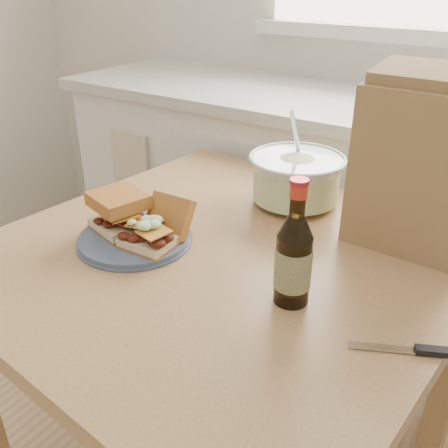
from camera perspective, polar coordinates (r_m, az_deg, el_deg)
The scene contains 9 objects.
cabinet_run at distance 1.91m, azimuth 16.80°, elevation -0.87°, with size 2.50×0.64×0.94m.
dining_table at distance 1.14m, azimuth -0.03°, elevation -8.13°, with size 1.05×1.05×0.80m.
plate at distance 1.13m, azimuth -10.14°, elevation -1.64°, with size 0.25×0.25×0.02m, color #44546E.
sandwich_left at distance 1.14m, azimuth -11.88°, elevation 1.45°, with size 0.14×0.13×0.09m.
sandwich_right at distance 1.08m, azimuth -7.74°, elevation -0.45°, with size 0.11×0.15×0.09m.
coleslaw_bowl at distance 1.28m, azimuth 8.20°, elevation 4.93°, with size 0.24×0.24×0.24m.
beer_bottle at distance 0.89m, azimuth 7.95°, elevation -3.89°, with size 0.07×0.07×0.24m.
knife at distance 0.88m, azimuth 21.81°, elevation -13.29°, with size 0.16×0.09×0.01m.
paper_bag at distance 1.12m, azimuth 21.76°, elevation 5.82°, with size 0.26×0.17×0.34m, color olive.
Camera 1 is at (0.43, 0.05, 1.35)m, focal length 40.00 mm.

